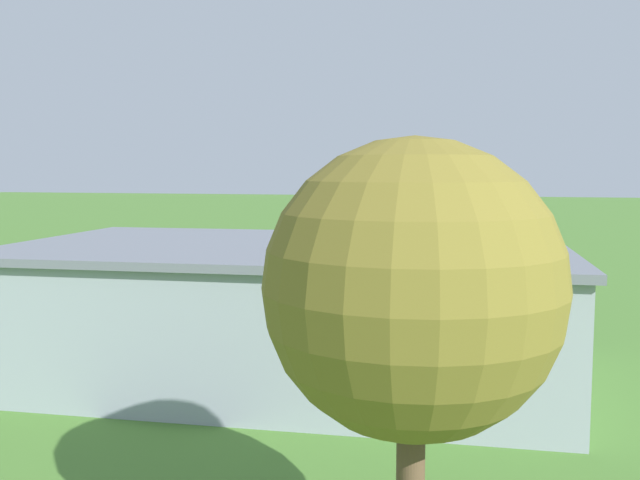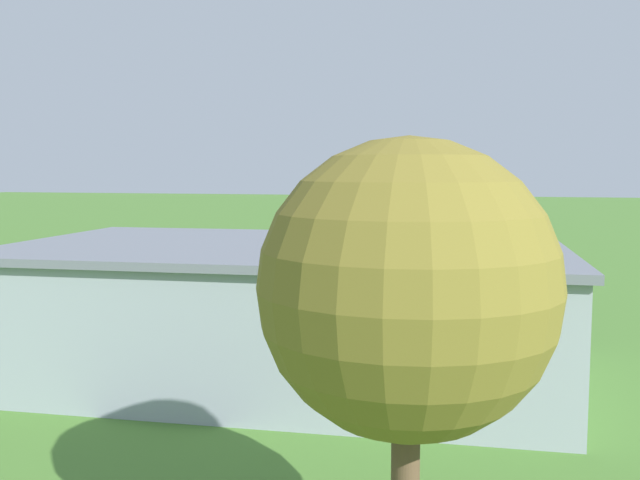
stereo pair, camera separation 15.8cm
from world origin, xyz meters
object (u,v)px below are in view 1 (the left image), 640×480
biplane (326,209)px  person_beside_truck (231,289)px  windsock (334,204)px  car_blue (533,322)px  person_watching_takeoff (300,295)px  tree_behind_hangar_left (413,290)px  car_green (52,296)px  hangar (287,309)px  car_orange (131,301)px

biplane → person_beside_truck: (1.07, 24.96, -4.74)m
person_beside_truck → windsock: 40.94m
car_blue → person_watching_takeoff: 16.77m
person_beside_truck → car_blue: bearing=164.0°
person_beside_truck → tree_behind_hangar_left: (-17.59, 33.69, 6.27)m
car_green → person_watching_takeoff: size_ratio=2.54×
biplane → windsock: biplane is taller
person_beside_truck → windsock: size_ratio=0.29×
car_green → person_watching_takeoff: (-16.84, -5.13, -0.04)m
person_watching_takeoff → person_beside_truck: bearing=-6.7°
hangar → car_green: 23.98m
car_blue → car_green: 32.69m
person_beside_truck → person_watching_takeoff: 5.58m
tree_behind_hangar_left → car_orange: bearing=-50.9°
person_watching_takeoff → car_blue: bearing=160.9°
biplane → car_orange: size_ratio=1.71×
windsock → biplane: bearing=99.8°
car_green → tree_behind_hangar_left: (-28.90, 27.91, 6.29)m
biplane → person_beside_truck: biplane is taller
car_orange → person_watching_takeoff: bearing=-153.9°
hangar → car_green: size_ratio=6.47×
person_watching_takeoff → windsock: windsock is taller
biplane → windsock: size_ratio=1.29×
hangar → person_beside_truck: bearing=-60.8°
biplane → car_orange: bearing=78.8°
tree_behind_hangar_left → windsock: (19.22, -74.35, -1.81)m
car_blue → biplane: bearing=-56.8°
person_beside_truck → windsock: bearing=-87.7°
person_beside_truck → person_watching_takeoff: person_beside_truck is taller
car_orange → person_beside_truck: size_ratio=2.64×
car_blue → windsock: size_ratio=0.76×
car_orange → windsock: windsock is taller
person_watching_takeoff → windsock: 42.17m
person_beside_truck → hangar: bearing=119.2°
tree_behind_hangar_left → hangar: bearing=-64.1°
biplane → hangar: bearing=101.5°
biplane → car_blue: bearing=123.2°
car_green → biplane: bearing=-111.9°
car_green → windsock: windsock is taller
windsock → car_orange: bearing=85.8°
car_green → car_blue: bearing=179.4°
car_green → person_beside_truck: size_ratio=2.36×
person_beside_truck → tree_behind_hangar_left: bearing=117.6°
car_green → tree_behind_hangar_left: size_ratio=0.39×
hangar → car_blue: hangar is taller
car_orange → tree_behind_hangar_left: size_ratio=0.44×
car_green → person_beside_truck: 12.70m
car_orange → person_watching_takeoff: (-10.57, -5.19, -0.01)m
tree_behind_hangar_left → car_green: bearing=-44.0°
car_orange → tree_behind_hangar_left: (-22.63, 27.85, 6.32)m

